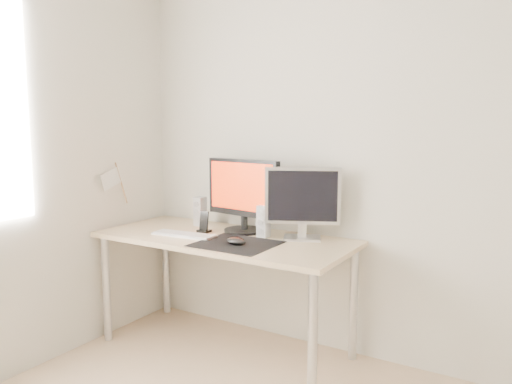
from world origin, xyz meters
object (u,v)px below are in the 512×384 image
at_px(main_monitor, 243,193).
at_px(speaker_right, 264,221).
at_px(phone_dock, 204,226).
at_px(speaker_left, 200,211).
at_px(desk, 224,249).
at_px(keyboard, 184,234).
at_px(second_monitor, 303,200).
at_px(mouse, 236,241).

distance_m(main_monitor, speaker_right, 0.25).
bearing_deg(phone_dock, speaker_left, 134.19).
bearing_deg(speaker_right, main_monitor, 162.39).
height_order(desk, keyboard, keyboard).
height_order(second_monitor, speaker_left, second_monitor).
height_order(main_monitor, speaker_left, main_monitor).
height_order(mouse, main_monitor, main_monitor).
distance_m(mouse, second_monitor, 0.47).
relative_size(mouse, second_monitor, 0.28).
bearing_deg(mouse, phone_dock, 153.22).
distance_m(mouse, speaker_right, 0.28).
bearing_deg(phone_dock, keyboard, -107.25).
bearing_deg(phone_dock, desk, -10.00).
distance_m(speaker_right, phone_dock, 0.41).
bearing_deg(desk, speaker_right, 27.61).
distance_m(mouse, speaker_left, 0.63).
height_order(desk, speaker_right, speaker_right).
distance_m(desk, speaker_left, 0.42).
xyz_separation_m(main_monitor, speaker_right, (0.18, -0.06, -0.16)).
bearing_deg(second_monitor, speaker_left, 179.52).
xyz_separation_m(second_monitor, speaker_left, (-0.78, 0.01, -0.14)).
height_order(speaker_left, speaker_right, same).
bearing_deg(second_monitor, keyboard, -156.14).
xyz_separation_m(mouse, speaker_left, (-0.52, 0.34, 0.07)).
xyz_separation_m(speaker_right, keyboard, (-0.44, -0.23, -0.09)).
distance_m(mouse, keyboard, 0.42).
bearing_deg(main_monitor, second_monitor, 1.47).
bearing_deg(second_monitor, speaker_right, -163.18).
height_order(desk, phone_dock, phone_dock).
xyz_separation_m(desk, speaker_right, (0.22, 0.11, 0.18)).
relative_size(mouse, speaker_right, 0.61).
relative_size(second_monitor, keyboard, 1.02).
bearing_deg(speaker_right, speaker_left, 172.10).
bearing_deg(mouse, speaker_left, 146.67).
xyz_separation_m(mouse, phone_dock, (-0.37, 0.19, 0.02)).
distance_m(main_monitor, second_monitor, 0.41).
bearing_deg(speaker_left, mouse, -33.33).
distance_m(main_monitor, phone_dock, 0.33).
bearing_deg(keyboard, mouse, -5.86).
bearing_deg(second_monitor, mouse, -126.68).
relative_size(desk, keyboard, 3.73).
bearing_deg(keyboard, phone_dock, 72.75).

